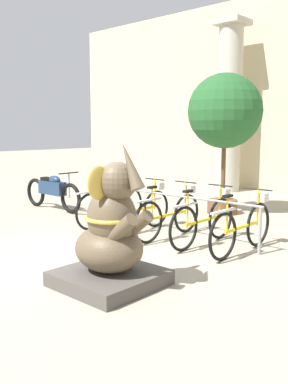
{
  "coord_description": "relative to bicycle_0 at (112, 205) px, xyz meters",
  "views": [
    {
      "loc": [
        4.66,
        -3.98,
        1.92
      ],
      "look_at": [
        0.4,
        0.64,
        1.0
      ],
      "focal_mm": 40.0,
      "sensor_mm": 36.0,
      "label": 1
    }
  ],
  "objects": [
    {
      "name": "ground_plane",
      "position": [
        1.53,
        -1.8,
        -0.42
      ],
      "size": [
        60.0,
        60.0,
        0.0
      ],
      "primitive_type": "plane",
      "color": "#9E937F"
    },
    {
      "name": "column_left",
      "position": [
        -0.9,
        5.8,
        2.2
      ],
      "size": [
        0.91,
        0.91,
        5.16
      ],
      "color": "#ADA899",
      "rests_on": "ground_plane"
    },
    {
      "name": "bike_rack",
      "position": [
        1.45,
        0.15,
        0.18
      ],
      "size": [
        3.5,
        0.05,
        0.77
      ],
      "color": "gray",
      "rests_on": "ground_plane"
    },
    {
      "name": "bicycle_0",
      "position": [
        0.0,
        0.0,
        0.0
      ],
      "size": [
        0.48,
        1.8,
        0.98
      ],
      "color": "black",
      "rests_on": "ground_plane"
    },
    {
      "name": "bicycle_1",
      "position": [
        0.73,
        0.0,
        0.0
      ],
      "size": [
        0.48,
        1.8,
        0.98
      ],
      "color": "black",
      "rests_on": "ground_plane"
    },
    {
      "name": "bicycle_2",
      "position": [
        1.45,
        0.04,
        0.0
      ],
      "size": [
        0.48,
        1.8,
        0.98
      ],
      "color": "black",
      "rests_on": "ground_plane"
    },
    {
      "name": "bicycle_3",
      "position": [
        2.18,
        0.07,
        0.0
      ],
      "size": [
        0.48,
        1.8,
        0.98
      ],
      "color": "black",
      "rests_on": "ground_plane"
    },
    {
      "name": "bicycle_4",
      "position": [
        2.9,
        0.07,
        0.0
      ],
      "size": [
        0.48,
        1.8,
        0.98
      ],
      "color": "black",
      "rests_on": "ground_plane"
    },
    {
      "name": "elephant_statue",
      "position": [
        2.45,
        -2.31,
        0.19
      ],
      "size": [
        1.16,
        1.16,
        1.82
      ],
      "color": "#4C4742",
      "rests_on": "ground_plane"
    },
    {
      "name": "motorcycle",
      "position": [
        -2.31,
        0.21,
        0.05
      ],
      "size": [
        2.12,
        0.55,
        0.95
      ],
      "color": "black",
      "rests_on": "ground_plane"
    },
    {
      "name": "potted_tree",
      "position": [
        0.95,
        2.58,
        1.84
      ],
      "size": [
        1.67,
        1.67,
        3.16
      ],
      "color": "brown",
      "rests_on": "ground_plane"
    }
  ]
}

